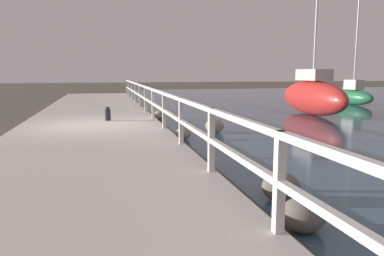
# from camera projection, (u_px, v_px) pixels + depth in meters

# --- Properties ---
(ground_plane) EXTENTS (120.00, 120.00, 0.00)m
(ground_plane) POSITION_uv_depth(u_px,v_px,m) (92.00, 135.00, 11.87)
(ground_plane) COLOR #4C473D
(dock_walkway) EXTENTS (4.47, 36.00, 0.32)m
(dock_walkway) POSITION_uv_depth(u_px,v_px,m) (91.00, 130.00, 11.84)
(dock_walkway) COLOR beige
(dock_walkway) RESTS_ON ground
(railing) EXTENTS (0.10, 32.50, 1.08)m
(railing) POSITION_uv_depth(u_px,v_px,m) (158.00, 101.00, 12.20)
(railing) COLOR silver
(railing) RESTS_ON dock_walkway
(boulder_near_dock) EXTENTS (0.58, 0.53, 0.44)m
(boulder_near_dock) POSITION_uv_depth(u_px,v_px,m) (303.00, 215.00, 4.67)
(boulder_near_dock) COLOR #666056
(boulder_near_dock) RESTS_ON ground
(boulder_downstream) EXTENTS (0.60, 0.54, 0.45)m
(boulder_downstream) POSITION_uv_depth(u_px,v_px,m) (281.00, 187.00, 5.78)
(boulder_downstream) COLOR #666056
(boulder_downstream) RESTS_ON ground
(boulder_far_strip) EXTENTS (0.54, 0.48, 0.40)m
(boulder_far_strip) POSITION_uv_depth(u_px,v_px,m) (160.00, 115.00, 15.53)
(boulder_far_strip) COLOR gray
(boulder_far_strip) RESTS_ON ground
(boulder_mid_strip) EXTENTS (0.62, 0.56, 0.46)m
(boulder_mid_strip) POSITION_uv_depth(u_px,v_px,m) (215.00, 126.00, 12.25)
(boulder_mid_strip) COLOR gray
(boulder_mid_strip) RESTS_ON ground
(boulder_upstream) EXTENTS (0.48, 0.43, 0.36)m
(boulder_upstream) POSITION_uv_depth(u_px,v_px,m) (183.00, 134.00, 10.97)
(boulder_upstream) COLOR gray
(boulder_upstream) RESTS_ON ground
(mooring_bollard) EXTENTS (0.20, 0.20, 0.48)m
(mooring_bollard) POSITION_uv_depth(u_px,v_px,m) (108.00, 114.00, 12.87)
(mooring_bollard) COLOR black
(mooring_bollard) RESTS_ON dock_walkway
(sailboat_red) EXTENTS (1.52, 5.53, 7.36)m
(sailboat_red) POSITION_uv_depth(u_px,v_px,m) (313.00, 96.00, 17.35)
(sailboat_red) COLOR red
(sailboat_red) RESTS_ON water_surface
(sailboat_green) EXTENTS (1.29, 3.15, 7.39)m
(sailboat_green) POSITION_uv_depth(u_px,v_px,m) (353.00, 95.00, 22.58)
(sailboat_green) COLOR #236B42
(sailboat_green) RESTS_ON water_surface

